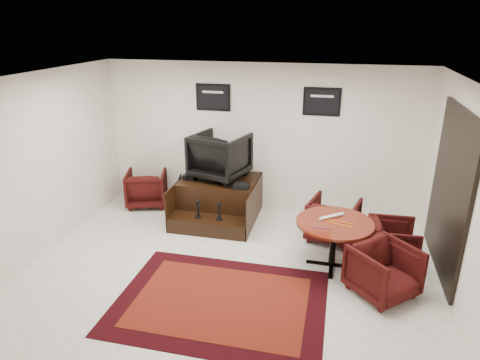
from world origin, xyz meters
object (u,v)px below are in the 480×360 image
shine_podium (219,200)px  armchair_side (147,186)px  table_chair_back (333,218)px  table_chair_corner (384,269)px  meeting_table (334,227)px  shine_chair (220,154)px  table_chair_window (393,240)px

shine_podium → armchair_side: armchair_side is taller
table_chair_back → table_chair_corner: table_chair_back is taller
meeting_table → shine_chair: bearing=146.6°
table_chair_back → table_chair_corner: (0.70, -1.44, -0.00)m
armchair_side → table_chair_corner: bearing=137.8°
shine_chair → table_chair_corner: shine_chair is taller
armchair_side → meeting_table: armchair_side is taller
table_chair_window → armchair_side: bearing=73.9°
meeting_table → shine_podium: bearing=149.4°
shine_chair → shine_podium: bearing=106.0°
meeting_table → table_chair_window: (0.89, 0.34, -0.29)m
shine_chair → armchair_side: size_ratio=1.20×
table_chair_window → shine_chair: bearing=68.5°
armchair_side → meeting_table: 3.99m
armchair_side → shine_podium: bearing=154.7°
armchair_side → meeting_table: bearing=141.0°
table_chair_window → table_chair_corner: (-0.21, -0.92, 0.03)m
shine_chair → table_chair_window: size_ratio=1.30×
table_chair_window → table_chair_corner: bearing=165.3°
shine_podium → armchair_side: size_ratio=1.90×
shine_podium → meeting_table: size_ratio=1.31×
meeting_table → armchair_side: bearing=158.0°
shine_chair → table_chair_corner: size_ratio=1.19×
meeting_table → table_chair_window: bearing=21.1°
shine_podium → armchair_side: (-1.56, 0.23, 0.05)m
table_chair_back → armchair_side: bearing=4.6°
shine_podium → shine_chair: bearing=90.0°
shine_chair → meeting_table: (2.13, -1.41, -0.56)m
table_chair_corner → shine_chair: bearing=101.9°
shine_podium → table_chair_corner: table_chair_corner is taller
shine_podium → meeting_table: 2.50m
armchair_side → meeting_table: size_ratio=0.69×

